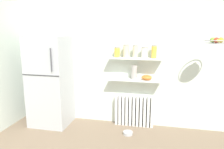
# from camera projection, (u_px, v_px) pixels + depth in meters

# --- Properties ---
(back_wall) EXTENTS (7.04, 0.10, 2.60)m
(back_wall) POSITION_uv_depth(u_px,v_px,m) (130.00, 57.00, 4.03)
(back_wall) COLOR silver
(back_wall) RESTS_ON ground_plane
(refrigerator) EXTENTS (0.72, 0.67, 1.70)m
(refrigerator) POSITION_uv_depth(u_px,v_px,m) (50.00, 81.00, 4.08)
(refrigerator) COLOR #B7BABF
(refrigerator) RESTS_ON ground_plane
(radiator) EXTENTS (0.72, 0.12, 0.57)m
(radiator) POSITION_uv_depth(u_px,v_px,m) (134.00, 111.00, 4.09)
(radiator) COLOR white
(radiator) RESTS_ON ground_plane
(wall_shelf_lower) EXTENTS (0.96, 0.22, 0.02)m
(wall_shelf_lower) POSITION_uv_depth(u_px,v_px,m) (135.00, 80.00, 3.93)
(wall_shelf_lower) COLOR white
(wall_shelf_upper) EXTENTS (0.96, 0.22, 0.02)m
(wall_shelf_upper) POSITION_uv_depth(u_px,v_px,m) (135.00, 58.00, 3.85)
(wall_shelf_upper) COLOR white
(storage_jar_0) EXTENTS (0.10, 0.10, 0.19)m
(storage_jar_0) POSITION_uv_depth(u_px,v_px,m) (117.00, 52.00, 3.90)
(storage_jar_0) COLOR yellow
(storage_jar_0) RESTS_ON wall_shelf_upper
(storage_jar_1) EXTENTS (0.10, 0.10, 0.23)m
(storage_jar_1) POSITION_uv_depth(u_px,v_px,m) (126.00, 51.00, 3.86)
(storage_jar_1) COLOR beige
(storage_jar_1) RESTS_ON wall_shelf_upper
(storage_jar_2) EXTENTS (0.09, 0.09, 0.22)m
(storage_jar_2) POSITION_uv_depth(u_px,v_px,m) (135.00, 51.00, 3.83)
(storage_jar_2) COLOR beige
(storage_jar_2) RESTS_ON wall_shelf_upper
(storage_jar_3) EXTENTS (0.12, 0.12, 0.19)m
(storage_jar_3) POSITION_uv_depth(u_px,v_px,m) (145.00, 53.00, 3.79)
(storage_jar_3) COLOR silver
(storage_jar_3) RESTS_ON wall_shelf_upper
(storage_jar_4) EXTENTS (0.09, 0.09, 0.23)m
(storage_jar_4) POSITION_uv_depth(u_px,v_px,m) (154.00, 52.00, 3.75)
(storage_jar_4) COLOR yellow
(storage_jar_4) RESTS_ON wall_shelf_upper
(vase) EXTENTS (0.11, 0.11, 0.26)m
(vase) POSITION_uv_depth(u_px,v_px,m) (134.00, 72.00, 3.91)
(vase) COLOR #B2ADA8
(vase) RESTS_ON wall_shelf_lower
(shelf_bowl) EXTENTS (0.19, 0.19, 0.09)m
(shelf_bowl) POSITION_uv_depth(u_px,v_px,m) (147.00, 78.00, 3.88)
(shelf_bowl) COLOR orange
(shelf_bowl) RESTS_ON wall_shelf_lower
(pet_food_bowl) EXTENTS (0.17, 0.17, 0.05)m
(pet_food_bowl) POSITION_uv_depth(u_px,v_px,m) (128.00, 133.00, 3.78)
(pet_food_bowl) COLOR #B7B7BC
(pet_food_bowl) RESTS_ON ground_plane
(hanging_fruit_basket) EXTENTS (0.33, 0.33, 0.09)m
(hanging_fruit_basket) POSITION_uv_depth(u_px,v_px,m) (216.00, 41.00, 3.20)
(hanging_fruit_basket) COLOR #B2B2B7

